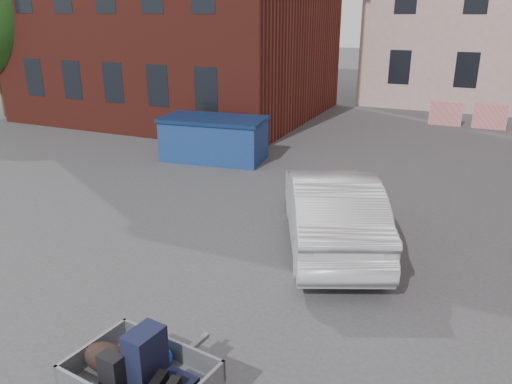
% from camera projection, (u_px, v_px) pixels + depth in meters
% --- Properties ---
extents(ground, '(120.00, 120.00, 0.00)m').
position_uv_depth(ground, '(233.00, 274.00, 9.14)').
color(ground, '#38383A').
rests_on(ground, ground).
extents(far_building, '(6.00, 6.00, 8.00)m').
position_uv_depth(far_building, '(114.00, 19.00, 34.30)').
color(far_building, maroon).
rests_on(far_building, ground).
extents(barriers, '(4.70, 0.18, 1.00)m').
position_uv_depth(barriers, '(490.00, 117.00, 20.25)').
color(barriers, red).
rests_on(barriers, ground).
extents(trailer, '(1.73, 1.90, 1.20)m').
position_uv_depth(trailer, '(140.00, 375.00, 5.72)').
color(trailer, black).
rests_on(trailer, ground).
extents(dumpster, '(3.46, 2.08, 1.38)m').
position_uv_depth(dumpster, '(214.00, 139.00, 15.98)').
color(dumpster, navy).
rests_on(dumpster, ground).
extents(silver_car, '(3.40, 5.01, 1.56)m').
position_uv_depth(silver_car, '(331.00, 208.00, 10.12)').
color(silver_car, '#B8BAC0').
rests_on(silver_car, ground).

